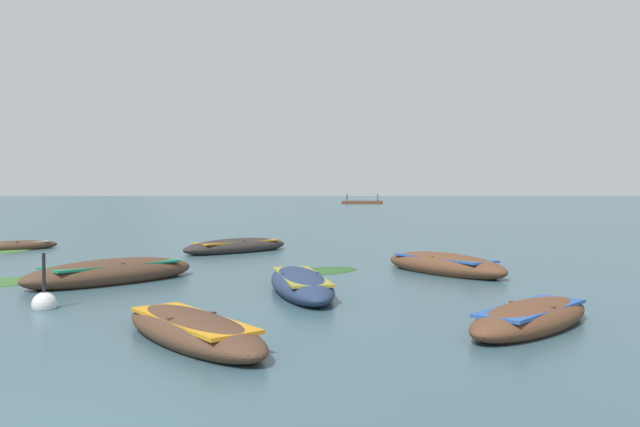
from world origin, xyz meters
TOP-DOWN VIEW (x-y plane):
  - ground_plane at (0.00, 1500.00)m, footprint 6000.00×6000.00m
  - mountain_1 at (-1011.45, 2626.49)m, footprint 1265.72×1265.72m
  - mountain_2 at (-361.23, 2479.12)m, footprint 1306.35×1306.35m
  - rowboat_0 at (2.07, 8.15)m, footprint 2.04×4.42m
  - rowboat_3 at (-9.12, 17.59)m, footprint 2.71×3.40m
  - rowboat_4 at (5.81, 4.85)m, footprint 2.97×3.16m
  - rowboat_7 at (0.82, 3.85)m, footprint 3.10×3.43m
  - rowboat_9 at (-0.79, 17.21)m, footprint 3.96×4.10m
  - rowboat_10 at (-2.44, 9.59)m, footprint 3.84×4.19m
  - rowboat_12 at (5.62, 11.53)m, footprint 3.40×4.06m
  - ferry_0 at (7.95, 129.31)m, footprint 9.04×3.55m
  - mooring_buoy at (-2.41, 6.21)m, footprint 0.43×0.43m
  - weed_patch_0 at (2.36, 11.73)m, footprint 2.70×2.66m
  - weed_patch_4 at (-9.39, 17.24)m, footprint 2.07×2.86m
  - weed_patch_5 at (-4.87, 9.49)m, footprint 2.57×2.64m

SIDE VIEW (x-z plane):
  - ground_plane at x=0.00m, z-range 0.00..0.00m
  - weed_patch_0 at x=2.36m, z-range -0.07..0.07m
  - weed_patch_4 at x=-9.39m, z-range -0.07..0.07m
  - weed_patch_5 at x=-4.87m, z-range -0.07..0.07m
  - mooring_buoy at x=-2.41m, z-range -0.46..0.67m
  - rowboat_3 at x=-9.12m, z-range -0.08..0.37m
  - rowboat_7 at x=0.82m, z-range -0.10..0.42m
  - rowboat_4 at x=5.81m, z-range -0.10..0.43m
  - rowboat_0 at x=2.07m, z-range -0.11..0.48m
  - rowboat_9 at x=-0.79m, z-range -0.12..0.50m
  - rowboat_12 at x=5.62m, z-range -0.12..0.54m
  - rowboat_10 at x=-2.44m, z-range -0.13..0.56m
  - ferry_0 at x=7.95m, z-range -0.82..1.71m
  - mountain_2 at x=-361.23m, z-range 0.00..363.42m
  - mountain_1 at x=-1011.45m, z-range 0.00..433.31m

